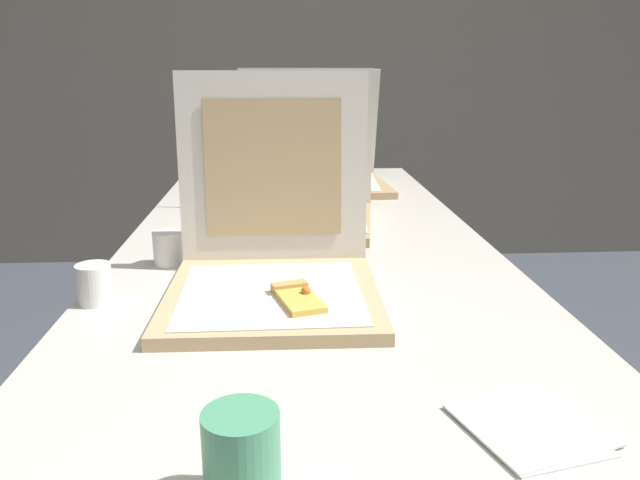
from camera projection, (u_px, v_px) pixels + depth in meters
wall_back at (289, 30)px, 3.38m from camera, size 10.00×0.10×2.60m
table at (307, 266)px, 1.41m from camera, size 0.84×2.11×0.73m
pizza_box_front at (273, 265)px, 1.09m from camera, size 0.37×0.39×0.39m
pizza_box_middle at (300, 201)px, 1.59m from camera, size 0.42×0.42×0.39m
pizza_box_back at (329, 171)px, 2.04m from camera, size 0.39×0.39×0.38m
cup_white_near_left at (94, 284)px, 1.06m from camera, size 0.06×0.06×0.07m
cup_white_near_center at (168, 248)px, 1.26m from camera, size 0.06×0.06×0.07m
cup_printed_front at (242, 459)px, 0.57m from camera, size 0.07×0.07×0.09m
napkin_pile at (532, 428)px, 0.69m from camera, size 0.18×0.18×0.01m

